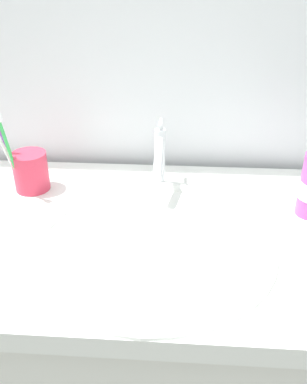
{
  "coord_description": "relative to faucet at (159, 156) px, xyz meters",
  "views": [
    {
      "loc": [
        0.08,
        -0.67,
        1.34
      ],
      "look_at": [
        0.04,
        -0.02,
        0.97
      ],
      "focal_mm": 40.03,
      "sensor_mm": 36.0,
      "label": 1
    }
  ],
  "objects": [
    {
      "name": "sink_basin",
      "position": [
        -0.0,
        -0.21,
        -0.11
      ],
      "size": [
        0.44,
        0.44,
        0.1
      ],
      "color": "white",
      "rests_on": "vanity_counter"
    },
    {
      "name": "tiled_wall_back",
      "position": [
        -0.04,
        0.15,
        0.25
      ],
      "size": [
        2.16,
        0.04,
        2.4
      ],
      "primitive_type": "cube",
      "color": "silver",
      "rests_on": "ground"
    },
    {
      "name": "vanity_counter",
      "position": [
        -0.04,
        -0.16,
        -0.51
      ],
      "size": [
        0.96,
        0.54,
        0.88
      ],
      "color": "silver",
      "rests_on": "ground"
    },
    {
      "name": "faucet",
      "position": [
        0.0,
        0.0,
        0.0
      ],
      "size": [
        0.02,
        0.15,
        0.14
      ],
      "color": "silver",
      "rests_on": "sink_basin"
    },
    {
      "name": "toothbrush_white",
      "position": [
        -0.32,
        -0.04,
        0.03
      ],
      "size": [
        0.05,
        0.03,
        0.17
      ],
      "color": "white",
      "rests_on": "toothbrush_cup"
    },
    {
      "name": "toothbrush_purple",
      "position": [
        -0.32,
        -0.03,
        0.03
      ],
      "size": [
        0.05,
        0.01,
        0.18
      ],
      "color": "purple",
      "rests_on": "toothbrush_cup"
    },
    {
      "name": "toothbrush_green",
      "position": [
        -0.3,
        -0.06,
        0.04
      ],
      "size": [
        0.02,
        0.04,
        0.19
      ],
      "color": "green",
      "rests_on": "toothbrush_cup"
    },
    {
      "name": "toothbrush_cup",
      "position": [
        -0.28,
        -0.03,
        -0.03
      ],
      "size": [
        0.07,
        0.07,
        0.09
      ],
      "primitive_type": "cylinder",
      "color": "#D8334C",
      "rests_on": "vanity_counter"
    }
  ]
}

